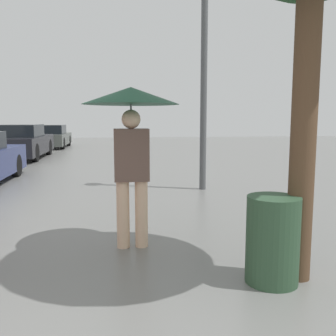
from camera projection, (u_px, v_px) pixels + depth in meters
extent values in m
cylinder|color=beige|center=(123.00, 214.00, 4.46)|extent=(0.15, 0.15, 0.81)
cylinder|color=beige|center=(141.00, 214.00, 4.49)|extent=(0.15, 0.15, 0.81)
cube|color=brown|center=(132.00, 155.00, 4.38)|extent=(0.41, 0.24, 0.61)
sphere|color=beige|center=(131.00, 119.00, 4.32)|extent=(0.22, 0.22, 0.22)
cylinder|color=#515456|center=(131.00, 132.00, 4.34)|extent=(0.02, 0.02, 0.65)
cone|color=#14472D|center=(131.00, 96.00, 4.29)|extent=(1.12, 1.12, 0.20)
cylinder|color=black|center=(16.00, 165.00, 9.99)|extent=(0.18, 0.59, 0.59)
cube|color=black|center=(22.00, 145.00, 14.56)|extent=(1.69, 4.39, 0.67)
cube|color=black|center=(20.00, 131.00, 14.27)|extent=(1.44, 1.98, 0.46)
cylinder|color=black|center=(11.00, 147.00, 15.82)|extent=(0.18, 0.66, 0.66)
cylinder|color=black|center=(49.00, 147.00, 16.02)|extent=(0.18, 0.66, 0.66)
cylinder|color=black|center=(35.00, 153.00, 13.35)|extent=(0.18, 0.66, 0.66)
cube|color=#4C514C|center=(51.00, 139.00, 19.97)|extent=(1.68, 3.95, 0.58)
cube|color=black|center=(50.00, 129.00, 19.71)|extent=(1.42, 1.78, 0.46)
cylinder|color=black|center=(41.00, 141.00, 21.09)|extent=(0.18, 0.60, 0.60)
cylinder|color=black|center=(69.00, 141.00, 21.29)|extent=(0.18, 0.60, 0.60)
cylinder|color=black|center=(32.00, 144.00, 18.69)|extent=(0.18, 0.60, 0.60)
cylinder|color=black|center=(63.00, 143.00, 18.89)|extent=(0.18, 0.60, 0.60)
cylinder|color=brown|center=(304.00, 120.00, 3.44)|extent=(0.24, 0.24, 3.05)
cylinder|color=#515456|center=(204.00, 82.00, 7.92)|extent=(0.14, 0.14, 4.63)
cylinder|color=#2D4C33|center=(273.00, 240.00, 3.50)|extent=(0.50, 0.50, 0.82)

